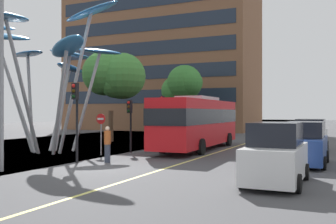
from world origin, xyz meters
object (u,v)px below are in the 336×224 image
at_px(traffic_light_kerb_near, 76,105).
at_px(car_parked_mid, 305,145).
at_px(car_parked_near, 276,155).
at_px(leaf_sculpture, 47,51).
at_px(no_entry_sign, 101,127).
at_px(street_lamp, 7,49).
at_px(traffic_light_kerb_far, 130,114).
at_px(pedestrian, 107,144).
at_px(red_bus, 198,121).
at_px(car_parked_far, 311,136).
at_px(traffic_light_island_mid, 163,110).

height_order(traffic_light_kerb_near, car_parked_mid, traffic_light_kerb_near).
relative_size(traffic_light_kerb_near, car_parked_near, 0.93).
height_order(leaf_sculpture, no_entry_sign, leaf_sculpture).
bearing_deg(street_lamp, traffic_light_kerb_near, 74.90).
bearing_deg(traffic_light_kerb_far, traffic_light_kerb_near, -87.79).
xyz_separation_m(car_parked_near, pedestrian, (-8.54, 2.53, -0.09)).
bearing_deg(leaf_sculpture, traffic_light_kerb_far, 24.87).
height_order(leaf_sculpture, car_parked_mid, leaf_sculpture).
xyz_separation_m(car_parked_near, no_entry_sign, (-10.67, 5.11, 0.61)).
bearing_deg(traffic_light_kerb_far, street_lamp, -94.43).
xyz_separation_m(leaf_sculpture, no_entry_sign, (3.93, 0.05, -4.66)).
bearing_deg(street_lamp, no_entry_sign, 90.06).
height_order(traffic_light_kerb_near, pedestrian, traffic_light_kerb_near).
bearing_deg(red_bus, car_parked_mid, -35.62).
bearing_deg(car_parked_far, traffic_light_island_mid, -178.16).
height_order(traffic_light_kerb_far, pedestrian, traffic_light_kerb_far).
bearing_deg(pedestrian, street_lamp, -116.14).
distance_m(red_bus, street_lamp, 13.51).
xyz_separation_m(red_bus, car_parked_near, (6.78, -10.75, -0.93)).
relative_size(leaf_sculpture, car_parked_mid, 2.59).
bearing_deg(pedestrian, traffic_light_island_mid, 99.22).
height_order(red_bus, traffic_light_island_mid, traffic_light_island_mid).
distance_m(car_parked_near, car_parked_far, 12.64).
bearing_deg(red_bus, street_lamp, -107.19).
relative_size(red_bus, traffic_light_kerb_far, 3.59).
bearing_deg(car_parked_near, red_bus, 122.23).
xyz_separation_m(car_parked_near, car_parked_far, (0.16, 12.64, -0.02)).
height_order(traffic_light_kerb_near, traffic_light_kerb_far, traffic_light_kerb_near).
bearing_deg(car_parked_far, car_parked_near, -90.70).
relative_size(leaf_sculpture, traffic_light_kerb_near, 3.01).
relative_size(red_bus, traffic_light_island_mid, 3.13).
bearing_deg(car_parked_near, traffic_light_kerb_near, 170.69).
bearing_deg(car_parked_mid, traffic_light_kerb_far, 171.06).
bearing_deg(no_entry_sign, car_parked_near, -25.58).
distance_m(leaf_sculpture, traffic_light_island_mid, 9.24).
distance_m(traffic_light_kerb_near, no_entry_sign, 3.83).
bearing_deg(traffic_light_island_mid, no_entry_sign, -94.31).
height_order(car_parked_near, car_parked_mid, car_parked_near).
xyz_separation_m(traffic_light_kerb_near, pedestrian, (1.21, 0.93, -1.92)).
bearing_deg(street_lamp, leaf_sculpture, 119.89).
relative_size(car_parked_far, pedestrian, 2.53).
height_order(red_bus, car_parked_far, red_bus).
bearing_deg(car_parked_near, car_parked_far, 89.30).
bearing_deg(pedestrian, traffic_light_kerb_far, 106.92).
height_order(traffic_light_island_mid, pedestrian, traffic_light_island_mid).
bearing_deg(no_entry_sign, street_lamp, -89.94).
relative_size(red_bus, car_parked_mid, 2.55).
xyz_separation_m(leaf_sculpture, traffic_light_kerb_near, (4.85, -3.46, -3.44)).
xyz_separation_m(traffic_light_island_mid, no_entry_sign, (-0.54, -7.20, -1.07)).
bearing_deg(traffic_light_kerb_near, car_parked_mid, 21.28).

